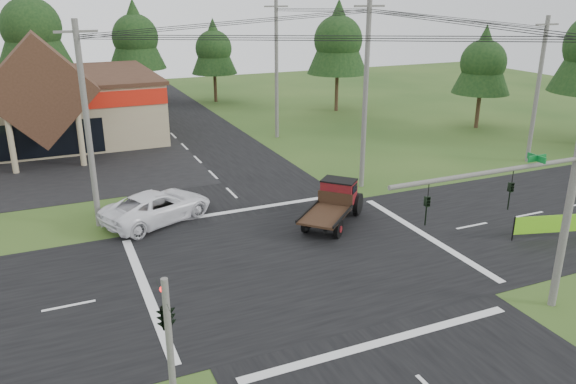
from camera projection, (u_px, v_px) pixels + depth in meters
ground at (300, 260)px, 25.80m from camera, size 120.00×120.00×0.00m
road_ns at (300, 260)px, 25.80m from camera, size 12.00×120.00×0.02m
road_ew at (300, 260)px, 25.80m from camera, size 120.00×12.00×0.02m
traffic_signal_mast at (536, 206)px, 20.04m from camera, size 8.12×0.24×7.00m
traffic_signal_corner at (165, 304)px, 15.47m from camera, size 0.53×2.48×4.40m
utility_pole_nr at (576, 168)px, 20.27m from camera, size 2.00×0.30×11.00m
utility_pole_nw at (87, 126)px, 27.88m from camera, size 2.00×0.30×10.50m
utility_pole_ne at (365, 94)px, 33.75m from camera, size 2.00×0.30×11.50m
utility_pole_far at (538, 89)px, 39.25m from camera, size 2.00×0.30×10.20m
utility_pole_n at (277, 69)px, 45.88m from camera, size 2.00×0.30×11.20m
tree_row_c at (31, 24)px, 54.49m from camera, size 7.28×7.28×13.13m
tree_row_d at (135, 35)px, 59.58m from camera, size 6.16×6.16×11.11m
tree_row_e at (214, 47)px, 61.32m from camera, size 5.04×5.04×9.09m
tree_side_ne at (338, 38)px, 56.01m from camera, size 6.16×6.16×11.11m
tree_side_e_near at (484, 60)px, 49.13m from camera, size 5.04×5.04×9.09m
antique_flatbed_truck at (332, 205)px, 29.48m from camera, size 5.24×5.10×2.21m
roadside_banner at (548, 227)px, 27.88m from camera, size 3.68×1.12×1.29m
white_pickup at (157, 206)px, 29.99m from camera, size 6.64×5.04×1.68m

